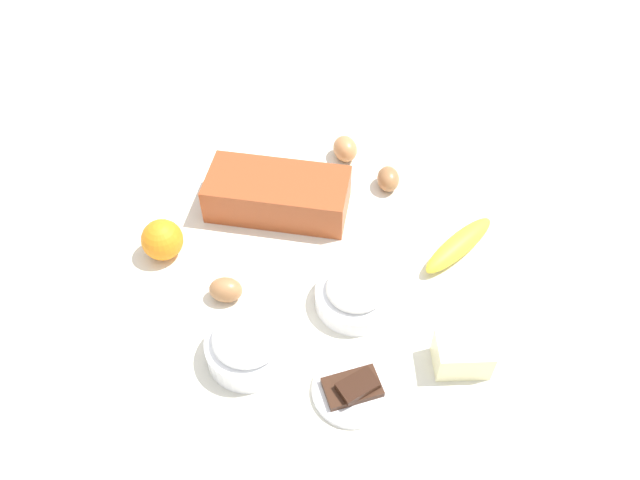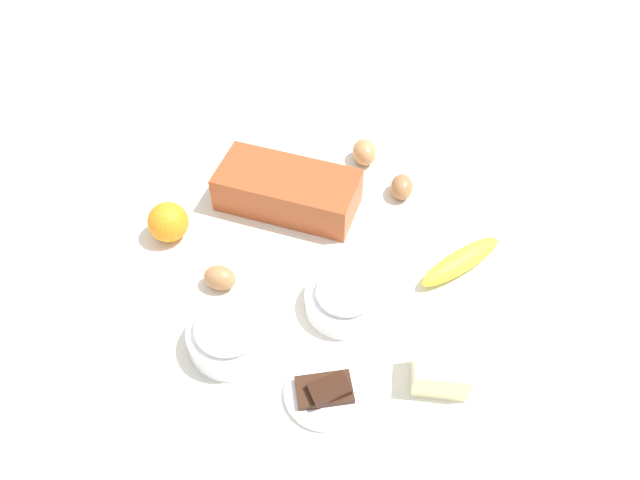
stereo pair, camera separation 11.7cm
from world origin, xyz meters
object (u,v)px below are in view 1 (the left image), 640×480
egg_loose (345,149)px  butter_block (462,355)px  flour_bowl (355,294)px  banana (459,245)px  loaf_pan (278,194)px  egg_beside_bowl (388,179)px  chocolate_plate (353,389)px  sugar_bowl (248,344)px  egg_near_butter (226,290)px  orange_fruit (162,240)px

egg_loose → butter_block: bearing=-74.6°
flour_bowl → banana: 0.24m
loaf_pan → banana: loaf_pan is taller
flour_bowl → banana: flour_bowl is taller
egg_beside_bowl → egg_loose: bearing=129.8°
loaf_pan → chocolate_plate: size_ratio=2.33×
butter_block → flour_bowl: bearing=140.2°
sugar_bowl → flour_bowl: bearing=27.1°
butter_block → sugar_bowl: bearing=173.7°
flour_bowl → egg_near_butter: 0.23m
flour_bowl → egg_loose: size_ratio=2.20×
chocolate_plate → butter_block: bearing=12.3°
egg_near_butter → egg_beside_bowl: 0.42m
loaf_pan → orange_fruit: 0.24m
banana → chocolate_plate: size_ratio=1.46×
sugar_bowl → egg_near_butter: (-0.04, 0.12, -0.01)m
flour_bowl → egg_beside_bowl: flour_bowl is taller
loaf_pan → egg_near_butter: 0.24m
sugar_bowl → banana: 0.45m
sugar_bowl → orange_fruit: (-0.16, 0.24, 0.00)m
banana → butter_block: butter_block is taller
loaf_pan → flour_bowl: bearing=-48.4°
flour_bowl → chocolate_plate: (-0.02, -0.18, -0.02)m
sugar_bowl → chocolate_plate: (0.17, -0.08, -0.03)m
loaf_pan → sugar_bowl: 0.35m
loaf_pan → orange_fruit: loaf_pan is taller
flour_bowl → sugar_bowl: sugar_bowl is taller
flour_bowl → sugar_bowl: bearing=-152.9°
sugar_bowl → orange_fruit: orange_fruit is taller
flour_bowl → egg_near_butter: (-0.23, 0.03, -0.01)m
orange_fruit → banana: bearing=-3.3°
egg_near_butter → egg_loose: egg_loose is taller
sugar_bowl → egg_loose: sugar_bowl is taller
butter_block → egg_loose: (-0.14, 0.53, -0.00)m
egg_near_butter → chocolate_plate: egg_near_butter is taller
orange_fruit → chocolate_plate: orange_fruit is taller
flour_bowl → butter_block: 0.21m
orange_fruit → butter_block: (0.51, -0.27, -0.01)m
loaf_pan → egg_beside_bowl: size_ratio=4.93×
egg_near_butter → egg_loose: bearing=55.8°
loaf_pan → egg_loose: loaf_pan is taller
orange_fruit → butter_block: 0.58m
egg_near_butter → egg_loose: (0.25, 0.36, 0.00)m
flour_bowl → banana: size_ratio=0.76×
orange_fruit → egg_beside_bowl: 0.48m
flour_bowl → butter_block: flour_bowl is taller
sugar_bowl → banana: (0.40, 0.20, -0.02)m
sugar_bowl → orange_fruit: 0.29m
banana → egg_loose: 0.34m
egg_near_butter → chocolate_plate: size_ratio=0.46×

